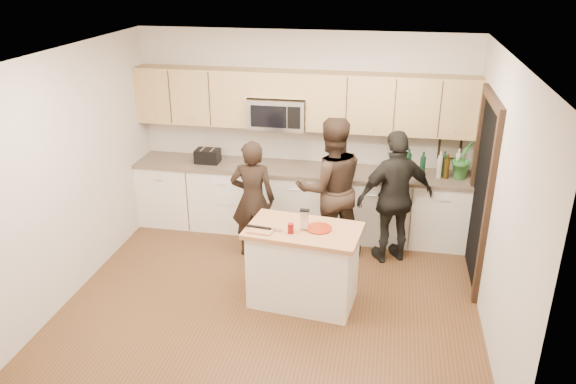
% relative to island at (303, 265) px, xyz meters
% --- Properties ---
extents(floor, '(4.50, 4.50, 0.00)m').
position_rel_island_xyz_m(floor, '(-0.34, 0.02, -0.45)').
color(floor, brown).
rests_on(floor, ground).
extents(room_shell, '(4.52, 4.02, 2.71)m').
position_rel_island_xyz_m(room_shell, '(-0.34, 0.02, 1.28)').
color(room_shell, beige).
rests_on(room_shell, ground).
extents(back_cabinetry, '(4.50, 0.66, 0.94)m').
position_rel_island_xyz_m(back_cabinetry, '(-0.34, 1.71, 0.02)').
color(back_cabinetry, white).
rests_on(back_cabinetry, ground).
extents(upper_cabinetry, '(4.50, 0.33, 0.75)m').
position_rel_island_xyz_m(upper_cabinetry, '(-0.30, 1.86, 1.39)').
color(upper_cabinetry, tan).
rests_on(upper_cabinetry, ground).
extents(microwave, '(0.76, 0.41, 0.40)m').
position_rel_island_xyz_m(microwave, '(-0.65, 1.82, 1.20)').
color(microwave, silver).
rests_on(microwave, ground).
extents(doorway, '(0.06, 1.25, 2.20)m').
position_rel_island_xyz_m(doorway, '(1.89, 0.92, 0.70)').
color(doorway, black).
rests_on(doorway, ground).
extents(framed_picture, '(0.30, 0.03, 0.38)m').
position_rel_island_xyz_m(framed_picture, '(1.61, 2.01, 0.83)').
color(framed_picture, black).
rests_on(framed_picture, ground).
extents(dish_towel, '(0.34, 0.60, 0.48)m').
position_rel_island_xyz_m(dish_towel, '(-1.29, 1.52, 0.35)').
color(dish_towel, white).
rests_on(dish_towel, ground).
extents(island, '(1.27, 0.83, 0.90)m').
position_rel_island_xyz_m(island, '(0.00, 0.00, 0.00)').
color(island, white).
rests_on(island, ground).
extents(red_plate, '(0.28, 0.28, 0.02)m').
position_rel_island_xyz_m(red_plate, '(0.16, 0.02, 0.45)').
color(red_plate, maroon).
rests_on(red_plate, island).
extents(box_grater, '(0.10, 0.05, 0.22)m').
position_rel_island_xyz_m(box_grater, '(0.01, -0.02, 0.57)').
color(box_grater, silver).
rests_on(box_grater, red_plate).
extents(drink_glass, '(0.07, 0.07, 0.11)m').
position_rel_island_xyz_m(drink_glass, '(-0.12, -0.13, 0.50)').
color(drink_glass, maroon).
rests_on(drink_glass, island).
extents(cutting_board, '(0.28, 0.23, 0.02)m').
position_rel_island_xyz_m(cutting_board, '(-0.43, -0.13, 0.45)').
color(cutting_board, '#B4794B').
rests_on(cutting_board, island).
extents(tongs, '(0.28, 0.06, 0.02)m').
position_rel_island_xyz_m(tongs, '(-0.46, -0.11, 0.47)').
color(tongs, black).
rests_on(tongs, cutting_board).
extents(knife, '(0.21, 0.05, 0.01)m').
position_rel_island_xyz_m(knife, '(-0.31, -0.10, 0.47)').
color(knife, silver).
rests_on(knife, cutting_board).
extents(toaster, '(0.32, 0.24, 0.19)m').
position_rel_island_xyz_m(toaster, '(-1.61, 1.69, 0.58)').
color(toaster, black).
rests_on(toaster, back_cabinetry).
extents(bottle_cluster, '(0.70, 0.36, 0.38)m').
position_rel_island_xyz_m(bottle_cluster, '(1.43, 1.69, 0.66)').
color(bottle_cluster, '#11331C').
rests_on(bottle_cluster, back_cabinetry).
extents(orchid, '(0.37, 0.37, 0.52)m').
position_rel_island_xyz_m(orchid, '(1.76, 1.74, 0.75)').
color(orchid, '#357D32').
rests_on(orchid, back_cabinetry).
extents(woman_left, '(0.59, 0.41, 1.53)m').
position_rel_island_xyz_m(woman_left, '(-0.79, 0.96, 0.31)').
color(woman_left, black).
rests_on(woman_left, ground).
extents(woman_center, '(1.07, 0.96, 1.81)m').
position_rel_island_xyz_m(woman_center, '(0.15, 1.15, 0.45)').
color(woman_center, black).
rests_on(woman_center, ground).
extents(woman_right, '(1.07, 0.81, 1.69)m').
position_rel_island_xyz_m(woman_right, '(0.95, 1.15, 0.39)').
color(woman_right, black).
rests_on(woman_right, ground).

